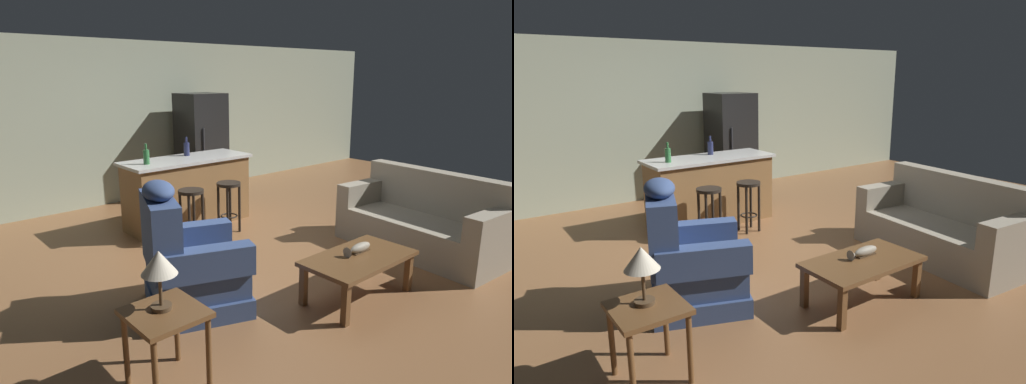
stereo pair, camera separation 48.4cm
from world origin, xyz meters
TOP-DOWN VIEW (x-y plane):
  - ground_plane at (0.00, 0.00)m, footprint 12.00×12.00m
  - back_wall at (0.00, 3.12)m, footprint 12.00×0.05m
  - coffee_table at (-0.03, -1.57)m, footprint 1.10×0.60m
  - fish_figurine at (0.04, -1.51)m, footprint 0.34×0.10m
  - couch at (1.55, -1.34)m, footprint 1.00×1.97m
  - recliner_near_lamp at (-1.33, -0.67)m, footprint 1.08×1.08m
  - end_table at (-2.03, -1.49)m, footprint 0.48×0.48m
  - table_lamp at (-2.04, -1.45)m, footprint 0.24×0.24m
  - kitchen_island at (0.00, 1.35)m, footprint 1.80×0.70m
  - bar_stool_left at (-0.36, 0.72)m, footprint 0.32×0.32m
  - bar_stool_right at (0.23, 0.72)m, footprint 0.32×0.32m
  - refrigerator at (1.08, 2.55)m, footprint 0.70×0.69m
  - bottle_tall_green at (0.11, 1.51)m, footprint 0.08×0.08m
  - bottle_short_amber at (-0.62, 1.31)m, footprint 0.08×0.08m

SIDE VIEW (x-z plane):
  - ground_plane at x=0.00m, z-range 0.00..0.00m
  - couch at x=1.55m, z-range -0.13..0.81m
  - coffee_table at x=-0.03m, z-range 0.15..0.57m
  - recliner_near_lamp at x=-1.33m, z-range -0.18..1.02m
  - end_table at x=-2.03m, z-range 0.18..0.74m
  - fish_figurine at x=0.04m, z-range 0.41..0.51m
  - bar_stool_left at x=-0.36m, z-range 0.13..0.81m
  - bar_stool_right at x=0.23m, z-range 0.13..0.81m
  - kitchen_island at x=0.00m, z-range 0.00..0.95m
  - table_lamp at x=-2.04m, z-range 0.66..1.07m
  - refrigerator at x=1.08m, z-range 0.00..1.76m
  - bottle_short_amber at x=-0.62m, z-range 0.92..1.18m
  - bottle_tall_green at x=0.11m, z-range 0.92..1.18m
  - back_wall at x=0.00m, z-range 0.00..2.60m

